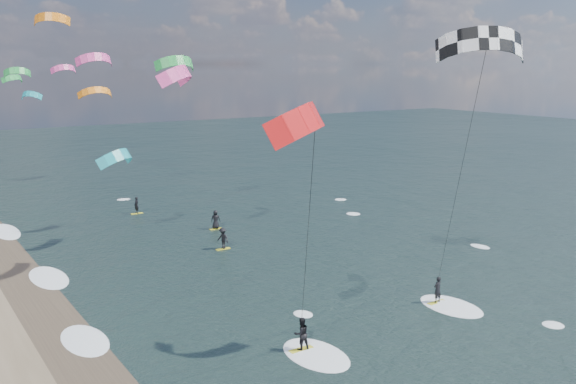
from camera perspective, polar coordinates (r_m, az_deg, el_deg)
kitesurfer_near_a at (r=30.84m, az=16.51°, el=7.00°), size 7.65×9.07×15.68m
kitesurfer_near_b at (r=24.78m, az=2.31°, el=-1.32°), size 6.93×9.10×13.02m
far_kitesurfers at (r=52.15m, az=-7.48°, el=-3.01°), size 4.72×15.65×1.66m
bg_kite_field at (r=72.29m, az=-18.27°, el=9.79°), size 11.56×72.28×12.18m
shoreline_surf at (r=34.46m, az=-16.80°, el=-12.49°), size 2.40×79.40×0.11m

